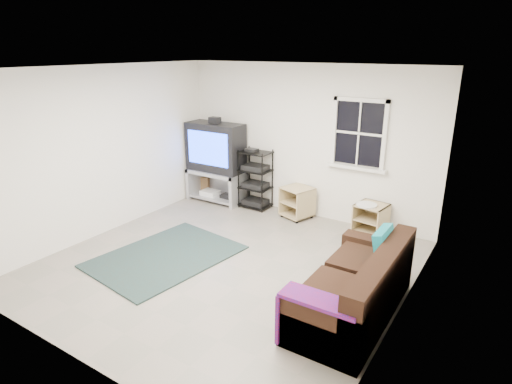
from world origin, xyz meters
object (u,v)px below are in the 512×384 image
Objects in this scene: tv_unit at (216,156)px; av_rack at (255,183)px; sofa at (355,290)px; side_table_left at (299,201)px; side_table_right at (371,216)px.

av_rack is (0.83, 0.08, -0.41)m from tv_unit.
tv_unit is 0.93m from av_rack.
sofa is (3.59, -2.17, -0.58)m from tv_unit.
av_rack is at bearing 5.29° from tv_unit.
side_table_left is 2.92m from sofa.
av_rack is 0.91m from side_table_left.
tv_unit is 1.83m from side_table_left.
sofa is (0.56, -2.25, 0.02)m from side_table_right.
tv_unit is at bearing -174.71° from av_rack.
av_rack reaches higher than sofa.
tv_unit is 3.12× the size of side_table_right.
side_table_left is at bearing 0.19° from av_rack.
side_table_left is (1.73, 0.08, -0.60)m from tv_unit.
tv_unit is 3.08m from side_table_right.
av_rack is 1.88× the size of side_table_left.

